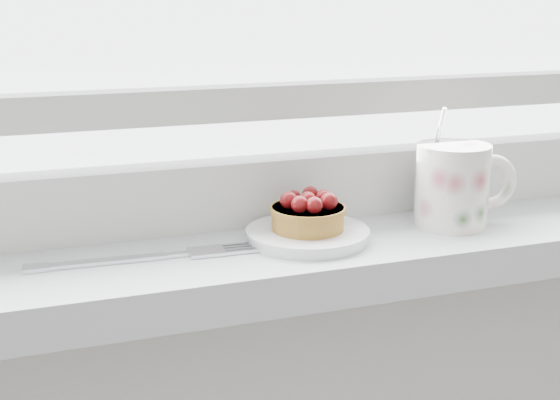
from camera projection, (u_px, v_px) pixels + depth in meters
name	position (u px, v px, depth m)	size (l,w,h in m)	color
saucer	(308.00, 235.00, 0.78)	(0.12, 0.12, 0.01)	white
raspberry_tart	(308.00, 213.00, 0.77)	(0.08, 0.08, 0.04)	#8C5E1E
floral_mug	(455.00, 183.00, 0.82)	(0.12, 0.09, 0.13)	white
fork	(145.00, 257.00, 0.73)	(0.22, 0.03, 0.00)	silver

